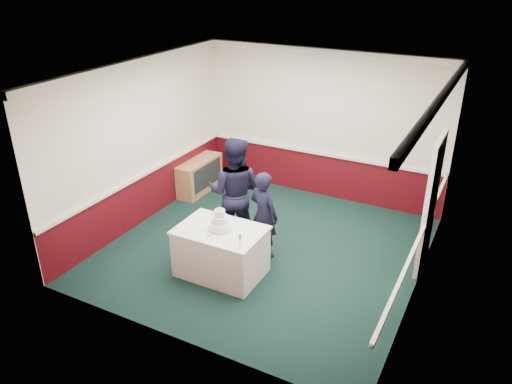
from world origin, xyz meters
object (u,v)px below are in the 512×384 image
at_px(wedding_cake, 220,223).
at_px(cake_knife, 212,235).
at_px(person_woman, 264,215).
at_px(person_man, 234,192).
at_px(cake_table, 221,251).
at_px(champagne_flute, 240,238).
at_px(sideboard, 200,176).

height_order(wedding_cake, cake_knife, wedding_cake).
bearing_deg(person_woman, cake_knife, 83.58).
relative_size(person_man, person_woman, 1.28).
relative_size(cake_table, wedding_cake, 3.63).
height_order(cake_table, champagne_flute, champagne_flute).
height_order(cake_knife, champagne_flute, champagne_flute).
height_order(cake_knife, person_woman, person_woman).
relative_size(cake_table, cake_knife, 6.00).
relative_size(champagne_flute, person_woman, 0.14).
bearing_deg(person_man, wedding_cake, 91.49).
distance_m(wedding_cake, cake_knife, 0.23).
bearing_deg(person_woman, person_man, 1.01).
relative_size(sideboard, wedding_cake, 3.30).
distance_m(cake_knife, person_man, 1.18).
bearing_deg(cake_knife, person_man, 115.08).
distance_m(person_man, person_woman, 0.67).
bearing_deg(cake_table, wedding_cake, 90.00).
height_order(cake_table, cake_knife, cake_knife).
distance_m(champagne_flute, person_man, 1.45).
relative_size(sideboard, champagne_flute, 5.85).
bearing_deg(cake_table, person_man, 106.99).
height_order(sideboard, champagne_flute, champagne_flute).
bearing_deg(person_man, cake_table, 91.49).
xyz_separation_m(wedding_cake, person_woman, (0.34, 0.79, -0.15)).
bearing_deg(sideboard, person_man, -40.95).
distance_m(cake_table, person_man, 1.13).
distance_m(sideboard, cake_table, 3.13).
relative_size(cake_table, champagne_flute, 6.44).
height_order(cake_table, wedding_cake, wedding_cake).
distance_m(cake_knife, champagne_flute, 0.55).
bearing_deg(wedding_cake, person_woman, 66.98).
xyz_separation_m(cake_knife, person_woman, (0.37, 0.99, -0.04)).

